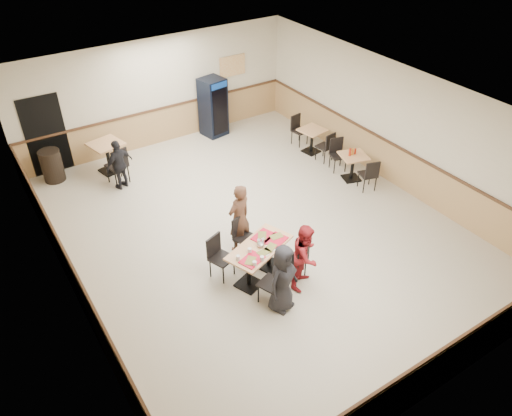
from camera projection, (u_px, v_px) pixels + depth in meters
ground at (256, 229)px, 11.18m from camera, size 10.00×10.00×0.00m
room_shell at (260, 141)px, 13.38m from camera, size 10.00×10.00×10.00m
main_table at (259, 256)px, 9.67m from camera, size 1.52×1.12×0.73m
main_chairs at (258, 259)px, 9.66m from camera, size 1.70×1.92×0.93m
diner_woman_left at (283, 278)px, 8.86m from camera, size 0.79×0.64×1.41m
diner_woman_right at (306, 256)px, 9.38m from camera, size 0.85×0.80×1.38m
diner_man_opposite at (239, 218)px, 10.19m from camera, size 0.64×0.50×1.56m
lone_diner at (120, 165)px, 12.22m from camera, size 0.83×0.55×1.30m
tabletop_clutter at (262, 247)px, 9.50m from camera, size 1.22×0.92×0.12m
side_table_near at (353, 163)px, 12.64m from camera, size 0.81×0.81×0.69m
side_table_near_chair_south at (368, 174)px, 12.27m from camera, size 0.51×0.51×0.88m
side_table_near_chair_north at (338, 155)px, 13.03m from camera, size 0.51×0.51×0.88m
side_table_far at (312, 137)px, 13.81m from camera, size 0.74×0.74×0.69m
side_table_far_chair_south at (325, 146)px, 13.45m from camera, size 0.47×0.47×0.88m
side_table_far_chair_north at (300, 130)px, 14.21m from camera, size 0.47×0.47×0.88m
condiment_caddy at (352, 152)px, 12.47m from camera, size 0.23×0.06×0.20m
back_table at (107, 153)px, 12.91m from camera, size 0.92×0.92×0.82m
back_table_chair_lone at (116, 164)px, 12.48m from camera, size 0.58×0.58×1.04m
pepsi_cooler at (213, 107)px, 14.49m from camera, size 0.75×0.75×1.71m
trash_bin at (52, 166)px, 12.63m from camera, size 0.53×0.53×0.83m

